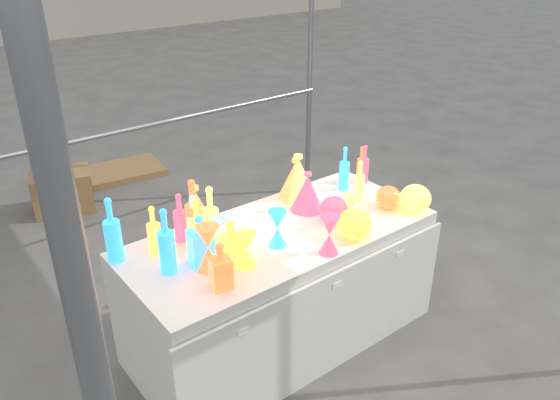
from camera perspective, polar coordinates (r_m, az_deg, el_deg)
ground at (r=3.53m, az=0.00°, el=-13.90°), size 80.00×80.00×0.00m
display_table at (r=3.30m, az=0.10°, el=-9.04°), size 1.84×0.83×0.75m
cardboard_box_closed at (r=5.24m, az=-21.72°, el=0.88°), size 0.59×0.50×0.36m
cardboard_box_flat at (r=5.88m, az=-16.00°, el=2.94°), size 0.82×0.63×0.07m
bottle_0 at (r=2.90m, az=-13.05°, el=-3.12°), size 0.09×0.09×0.28m
bottle_1 at (r=2.88m, az=-17.13°, el=-2.99°), size 0.09×0.09×0.36m
bottle_2 at (r=2.88m, az=-9.00°, el=-1.54°), size 0.09×0.09×0.40m
bottle_3 at (r=3.00m, az=-10.40°, el=-1.81°), size 0.09×0.09×0.28m
bottle_4 at (r=2.89m, az=-7.24°, el=-1.83°), size 0.11×0.11×0.36m
bottle_5 at (r=2.88m, az=-8.97°, el=-2.42°), size 0.07×0.07×0.32m
bottle_6 at (r=2.83m, az=-8.63°, el=-2.94°), size 0.09×0.09×0.33m
bottle_7 at (r=2.72m, az=-11.81°, el=-4.21°), size 0.11×0.11×0.35m
decanter_0 at (r=2.75m, az=-5.16°, el=-4.50°), size 0.10×0.10×0.26m
decanter_1 at (r=2.60m, az=-6.24°, el=-6.80°), size 0.11×0.11×0.25m
decanter_2 at (r=2.78m, az=-8.32°, el=-4.16°), size 0.13×0.13×0.28m
hourglass_0 at (r=2.74m, az=-7.51°, el=-4.99°), size 0.15×0.15×0.25m
hourglass_1 at (r=2.86m, az=5.18°, el=-3.66°), size 0.14×0.14×0.22m
hourglass_2 at (r=3.11m, az=7.37°, el=-1.22°), size 0.11×0.11×0.21m
hourglass_3 at (r=2.82m, az=-6.29°, el=-4.18°), size 0.12×0.12×0.22m
hourglass_4 at (r=2.75m, az=-3.42°, el=-5.24°), size 0.10×0.10×0.19m
hourglass_5 at (r=2.92m, az=-0.28°, el=-2.99°), size 0.12×0.12×0.21m
globe_0 at (r=3.03m, az=7.77°, el=-2.67°), size 0.21×0.21×0.15m
globe_1 at (r=3.38m, az=13.94°, el=0.02°), size 0.23×0.23×0.15m
globe_2 at (r=3.40m, az=11.21°, el=0.17°), size 0.18×0.18×0.12m
globe_3 at (r=3.19m, az=5.69°, el=-1.09°), size 0.22×0.22×0.14m
lampshade_0 at (r=3.06m, az=-8.83°, el=-1.02°), size 0.32×0.32×0.29m
lampshade_1 at (r=3.42m, az=1.64°, el=2.25°), size 0.28×0.28×0.27m
lampshade_2 at (r=3.29m, az=2.87°, el=0.93°), size 0.27×0.27×0.24m
lampshade_3 at (r=3.42m, az=1.88°, el=2.47°), size 0.32×0.32×0.29m
bottle_8 at (r=3.56m, az=6.74°, el=3.33°), size 0.08×0.08×0.30m
bottle_9 at (r=3.71m, az=8.47°, el=3.78°), size 0.06×0.06×0.25m
bottle_10 at (r=3.69m, az=8.81°, el=3.76°), size 0.06×0.06×0.26m
bottle_11 at (r=3.42m, az=8.31°, el=1.99°), size 0.08×0.08×0.27m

